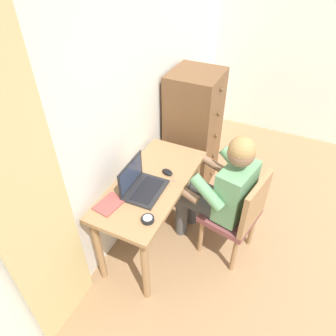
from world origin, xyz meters
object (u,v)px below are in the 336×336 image
dresser (193,130)px  notebook_pad (109,204)px  laptop (141,185)px  chair (239,214)px  desk (152,193)px  desk_clock (148,219)px  person_seated (221,188)px  computer_mouse (167,172)px

dresser → notebook_pad: (-1.35, 0.12, 0.10)m
laptop → chair: bearing=-66.5°
desk → dresser: (1.00, 0.04, 0.03)m
desk → desk_clock: 0.43m
person_seated → computer_mouse: (-0.08, 0.43, 0.08)m
chair → desk_clock: 0.81m
desk_clock → person_seated: bearing=-29.6°
dresser → computer_mouse: 0.87m
person_seated → laptop: (-0.34, 0.53, 0.11)m
desk → laptop: size_ratio=3.24×
chair → desk_clock: size_ratio=9.63×
desk → computer_mouse: 0.21m
computer_mouse → laptop: bearing=178.7°
desk_clock → notebook_pad: desk_clock is taller
laptop → computer_mouse: size_ratio=3.47×
desk → chair: 0.72m
person_seated → laptop: person_seated is taller
chair → person_seated: 0.26m
dresser → notebook_pad: size_ratio=5.95×
desk → notebook_pad: bearing=156.2°
person_seated → notebook_pad: person_seated is taller
computer_mouse → notebook_pad: bearing=174.8°
notebook_pad → desk: bearing=-15.3°
notebook_pad → person_seated: bearing=-40.3°
dresser → desk_clock: size_ratio=13.89×
desk → desk_clock: size_ratio=12.50×
chair → computer_mouse: 0.67m
desk → chair: bearing=-74.1°
desk → chair: chair is taller
chair → laptop: bearing=113.5°
dresser → person_seated: bearing=-144.8°
computer_mouse → notebook_pad: 0.55m
dresser → chair: size_ratio=1.44×
dresser → laptop: bearing=-179.4°
chair → desk_clock: chair is taller
computer_mouse → dresser: bearing=26.8°
laptop → desk_clock: 0.32m
desk → notebook_pad: 0.41m
person_seated → computer_mouse: person_seated is taller
person_seated → chair: bearing=-100.5°
dresser → chair: 1.09m
person_seated → desk_clock: 0.69m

